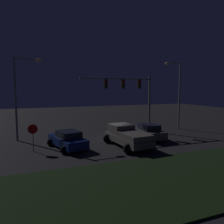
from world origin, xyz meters
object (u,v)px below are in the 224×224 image
object	(u,v)px
car_sedan_far	(148,132)
street_lamp_left	(21,88)
pickup_truck	(127,135)
traffic_signal_gantry	(131,90)
street_lamp_right	(177,88)
stop_sign	(33,133)
car_sedan	(68,140)

from	to	relation	value
car_sedan_far	street_lamp_left	world-z (taller)	street_lamp_left
pickup_truck	traffic_signal_gantry	xyz separation A→B (m)	(2.84, 5.08, 3.90)
traffic_signal_gantry	street_lamp_right	size ratio (longest dim) A/B	1.02
pickup_truck	street_lamp_left	distance (m)	10.97
street_lamp_left	stop_sign	bearing A→B (deg)	-80.25
pickup_truck	stop_sign	xyz separation A→B (m)	(-7.68, 1.11, 0.56)
pickup_truck	traffic_signal_gantry	world-z (taller)	traffic_signal_gantry
car_sedan	street_lamp_left	size ratio (longest dim) A/B	0.59
stop_sign	street_lamp_right	bearing A→B (deg)	13.54
car_sedan	car_sedan_far	size ratio (longest dim) A/B	1.06
car_sedan_far	car_sedan	bearing A→B (deg)	94.93
street_lamp_left	car_sedan	bearing A→B (deg)	-51.66
pickup_truck	car_sedan_far	xyz separation A→B (m)	(3.18, 1.76, -0.26)
car_sedan_far	pickup_truck	bearing A→B (deg)	119.99
traffic_signal_gantry	street_lamp_left	distance (m)	11.32
car_sedan	traffic_signal_gantry	size ratio (longest dim) A/B	0.57
car_sedan_far	stop_sign	xyz separation A→B (m)	(-10.86, -0.65, 0.82)
street_lamp_left	stop_sign	distance (m)	5.80
traffic_signal_gantry	street_lamp_right	bearing A→B (deg)	0.69
pickup_truck	street_lamp_right	bearing A→B (deg)	-64.59
car_sedan	car_sedan_far	world-z (taller)	same
traffic_signal_gantry	street_lamp_right	world-z (taller)	street_lamp_right
pickup_truck	car_sedan_far	bearing A→B (deg)	-65.11
street_lamp_left	stop_sign	size ratio (longest dim) A/B	3.59
car_sedan	car_sedan_far	distance (m)	8.12
street_lamp_right	pickup_truck	bearing A→B (deg)	-150.48
pickup_truck	street_lamp_left	world-z (taller)	street_lamp_left
car_sedan_far	street_lamp_left	size ratio (longest dim) A/B	0.55
car_sedan_far	street_lamp_right	size ratio (longest dim) A/B	0.54
car_sedan_far	street_lamp_left	bearing A→B (deg)	72.38
traffic_signal_gantry	stop_sign	xyz separation A→B (m)	(-10.52, -3.97, -3.34)
pickup_truck	traffic_signal_gantry	bearing A→B (deg)	-33.30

